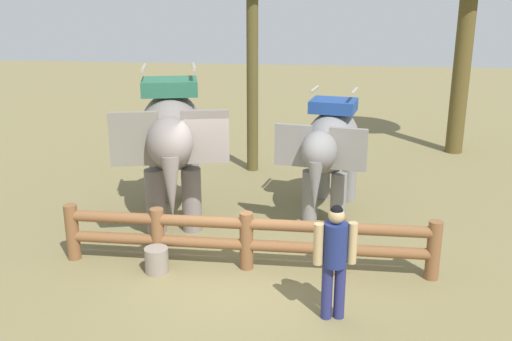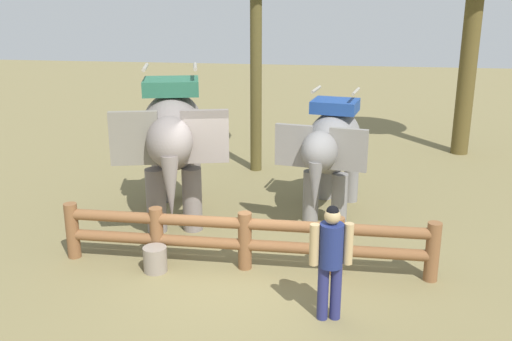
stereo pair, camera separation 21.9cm
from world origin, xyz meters
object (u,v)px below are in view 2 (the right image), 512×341
feed_bucket (155,259)px  elephant_center (332,146)px  log_fence (245,237)px  tourist_woman_in_black (331,255)px  elephant_near_left (173,136)px

feed_bucket → elephant_center: bearing=47.6°
log_fence → tourist_woman_in_black: 2.15m
elephant_near_left → tourist_woman_in_black: (3.37, -3.58, -0.79)m
feed_bucket → log_fence: bearing=12.7°
elephant_center → tourist_woman_in_black: (0.10, -4.36, -0.49)m
elephant_center → tourist_woman_in_black: elephant_center is taller
feed_bucket → tourist_woman_in_black: bearing=-20.1°
tourist_woman_in_black → feed_bucket: bearing=159.9°
log_fence → elephant_center: bearing=63.9°
elephant_center → tourist_woman_in_black: 4.39m
log_fence → feed_bucket: log_fence is taller
elephant_center → tourist_woman_in_black: size_ratio=1.80×
log_fence → elephant_near_left: bearing=131.3°
log_fence → tourist_woman_in_black: bearing=-44.0°
elephant_near_left → log_fence: bearing=-48.7°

